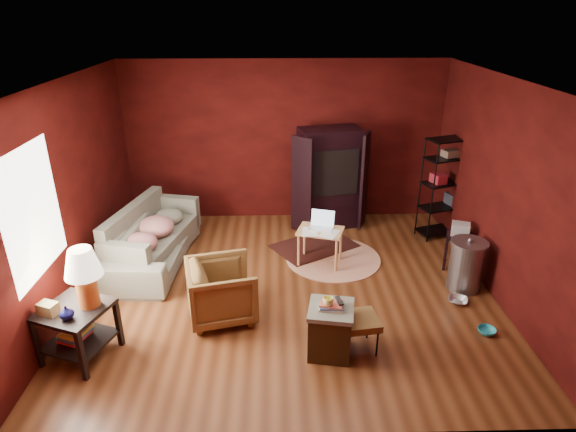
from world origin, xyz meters
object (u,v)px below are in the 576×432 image
object	(u,v)px
sofa	(153,234)
hamper	(330,329)
armchair	(221,288)
tv_armoire	(329,177)
side_table	(80,294)
laptop_desk	(320,233)
wire_shelving	(448,183)

from	to	relation	value
sofa	hamper	bearing A→B (deg)	-128.59
sofa	armchair	bearing A→B (deg)	-138.11
tv_armoire	side_table	bearing A→B (deg)	-144.89
sofa	armchair	world-z (taller)	sofa
laptop_desk	tv_armoire	size ratio (longest dim) A/B	0.46
side_table	tv_armoire	xyz separation A→B (m)	(3.02, 3.35, 0.12)
tv_armoire	wire_shelving	size ratio (longest dim) A/B	1.03
side_table	wire_shelving	world-z (taller)	wire_shelving
sofa	wire_shelving	distance (m)	4.76
side_table	wire_shelving	distance (m)	5.73
side_table	sofa	bearing A→B (deg)	83.42
tv_armoire	wire_shelving	distance (m)	1.95
armchair	tv_armoire	distance (m)	3.16
laptop_desk	sofa	bearing A→B (deg)	-166.36
hamper	tv_armoire	bearing A→B (deg)	84.49
sofa	side_table	distance (m)	2.19
sofa	wire_shelving	world-z (taller)	wire_shelving
armchair	tv_armoire	size ratio (longest dim) A/B	0.47
hamper	wire_shelving	distance (m)	3.78
armchair	sofa	bearing A→B (deg)	25.03
wire_shelving	tv_armoire	bearing A→B (deg)	148.59
armchair	laptop_desk	distance (m)	1.88
sofa	tv_armoire	world-z (taller)	tv_armoire
side_table	laptop_desk	world-z (taller)	side_table
armchair	side_table	xyz separation A→B (m)	(-1.42, -0.67, 0.38)
armchair	wire_shelving	size ratio (longest dim) A/B	0.48
hamper	laptop_desk	bearing A→B (deg)	88.12
sofa	hamper	world-z (taller)	sofa
armchair	side_table	world-z (taller)	side_table
hamper	laptop_desk	size ratio (longest dim) A/B	0.85
hamper	laptop_desk	world-z (taller)	laptop_desk
armchair	side_table	bearing A→B (deg)	102.06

